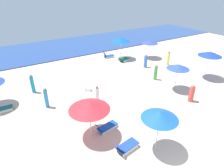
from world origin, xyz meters
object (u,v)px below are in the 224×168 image
object	(u,v)px
lounge_chair_3_0	(106,127)
beachgoer_6	(146,61)
lounge_chair_5_0	(124,59)
lounge_chair_5_1	(108,56)
umbrella_4	(210,54)
umbrella_5	(121,40)
beachgoer_4	(156,72)
umbrella_3	(89,106)
beachgoer_2	(46,98)
beachgoer_7	(32,84)
cooler_box_2	(88,89)
umbrella_2	(178,67)
beachgoer_1	(97,95)
umbrella_6	(150,42)
beachgoer_5	(168,59)
lounge_chair_1_0	(126,146)
umbrella_1	(160,115)
lounge_chair_0_0	(3,108)
beachgoer_3	(192,94)

from	to	relation	value
lounge_chair_3_0	beachgoer_6	world-z (taller)	beachgoer_6
lounge_chair_5_0	lounge_chair_5_1	bearing A→B (deg)	3.90
umbrella_4	umbrella_5	bearing A→B (deg)	114.06
lounge_chair_5_0	beachgoer_4	world-z (taller)	beachgoer_4
umbrella_3	beachgoer_2	bearing A→B (deg)	108.14
beachgoer_7	cooler_box_2	world-z (taller)	beachgoer_7
umbrella_2	umbrella_3	size ratio (longest dim) A/B	0.98
beachgoer_2	beachgoer_1	bearing A→B (deg)	-115.11
lounge_chair_5_1	beachgoer_2	distance (m)	12.13
umbrella_3	lounge_chair_3_0	xyz separation A→B (m)	(1.02, -0.12, -1.91)
umbrella_6	beachgoer_5	distance (m)	3.33
umbrella_6	beachgoer_2	xyz separation A→B (m)	(-14.02, -4.49, -1.27)
lounge_chair_1_0	umbrella_6	world-z (taller)	umbrella_6
cooler_box_2	umbrella_6	bearing A→B (deg)	-120.60
umbrella_3	beachgoer_4	distance (m)	9.71
umbrella_5	lounge_chair_5_0	bearing A→B (deg)	-97.91
umbrella_4	beachgoer_1	bearing A→B (deg)	172.23
lounge_chair_5_1	beachgoer_1	size ratio (longest dim) A/B	0.98
beachgoer_5	umbrella_1	bearing A→B (deg)	-114.38
umbrella_4	umbrella_3	bearing A→B (deg)	-173.71
umbrella_5	lounge_chair_5_1	size ratio (longest dim) A/B	1.84
lounge_chair_0_0	lounge_chair_5_1	size ratio (longest dim) A/B	0.89
umbrella_1	umbrella_4	xyz separation A→B (m)	(10.82, 4.44, 0.16)
beachgoer_2	beachgoer_7	world-z (taller)	beachgoer_7
umbrella_3	umbrella_5	bearing A→B (deg)	48.62
umbrella_6	cooler_box_2	bearing A→B (deg)	-159.84
umbrella_3	umbrella_5	world-z (taller)	umbrella_5
beachgoer_5	beachgoer_6	world-z (taller)	beachgoer_5
lounge_chair_1_0	beachgoer_7	distance (m)	10.02
umbrella_3	beachgoer_2	world-z (taller)	umbrella_3
umbrella_5	beachgoer_3	world-z (taller)	umbrella_5
umbrella_6	beachgoer_7	world-z (taller)	umbrella_6
beachgoer_6	beachgoer_7	world-z (taller)	beachgoer_7
umbrella_1	umbrella_6	world-z (taller)	umbrella_1
lounge_chair_5_0	cooler_box_2	world-z (taller)	lounge_chair_5_0
lounge_chair_1_0	beachgoer_3	distance (m)	7.53
beachgoer_1	beachgoer_6	size ratio (longest dim) A/B	0.93
umbrella_1	lounge_chair_5_1	xyz separation A→B (m)	(5.63, 14.70, -2.06)
umbrella_2	lounge_chair_1_0	bearing A→B (deg)	-155.62
umbrella_4	beachgoer_2	size ratio (longest dim) A/B	1.61
umbrella_6	beachgoer_3	world-z (taller)	umbrella_6
beachgoer_5	umbrella_6	bearing A→B (deg)	119.10
beachgoer_3	beachgoer_7	distance (m)	13.10
lounge_chair_0_0	beachgoer_6	world-z (taller)	beachgoer_6
beachgoer_3	cooler_box_2	xyz separation A→B (m)	(-6.22, 5.85, -0.52)
lounge_chair_3_0	beachgoer_7	xyz separation A→B (m)	(-2.87, 7.49, 0.58)
lounge_chair_1_0	umbrella_4	size ratio (longest dim) A/B	0.56
umbrella_5	beachgoer_3	bearing A→B (deg)	-94.35
lounge_chair_5_0	beachgoer_1	bearing A→B (deg)	112.25
lounge_chair_5_1	umbrella_4	bearing A→B (deg)	-147.21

